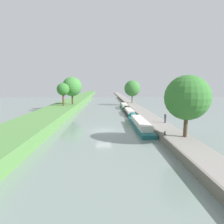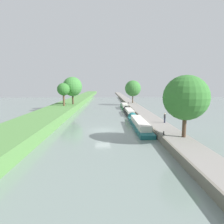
# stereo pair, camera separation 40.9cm
# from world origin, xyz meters

# --- Properties ---
(ground_plane) EXTENTS (160.00, 160.00, 0.00)m
(ground_plane) POSITION_xyz_m (0.00, 0.00, 0.00)
(ground_plane) COLOR slate
(left_grassy_bank) EXTENTS (7.25, 260.00, 1.72)m
(left_grassy_bank) POSITION_xyz_m (-11.37, 0.00, 0.86)
(left_grassy_bank) COLOR #518442
(left_grassy_bank) RESTS_ON ground_plane
(right_towpath) EXTENTS (3.39, 260.00, 0.92)m
(right_towpath) POSITION_xyz_m (9.44, 0.00, 0.46)
(right_towpath) COLOR gray
(right_towpath) RESTS_ON ground_plane
(stone_quay) EXTENTS (0.25, 260.00, 0.97)m
(stone_quay) POSITION_xyz_m (7.62, 0.00, 0.48)
(stone_quay) COLOR #6B665B
(stone_quay) RESTS_ON ground_plane
(narrowboat_teal) EXTENTS (2.14, 16.56, 2.22)m
(narrowboat_teal) POSITION_xyz_m (6.25, 2.68, 0.60)
(narrowboat_teal) COLOR #195B60
(narrowboat_teal) RESTS_ON ground_plane
(narrowboat_black) EXTENTS (1.95, 12.67, 1.87)m
(narrowboat_black) POSITION_xyz_m (6.31, 18.23, 0.51)
(narrowboat_black) COLOR black
(narrowboat_black) RESTS_ON ground_plane
(narrowboat_green) EXTENTS (1.93, 10.93, 2.12)m
(narrowboat_green) POSITION_xyz_m (6.23, 29.85, 0.60)
(narrowboat_green) COLOR #1E6033
(narrowboat_green) RESTS_ON ground_plane
(tree_rightbank_near) EXTENTS (5.47, 5.47, 7.63)m
(tree_rightbank_near) POSITION_xyz_m (10.24, -7.53, 5.79)
(tree_rightbank_near) COLOR #4C3828
(tree_rightbank_near) RESTS_ON right_towpath
(tree_rightbank_midnear) EXTENTS (5.54, 5.54, 7.87)m
(tree_rightbank_midnear) POSITION_xyz_m (9.81, 36.99, 6.01)
(tree_rightbank_midnear) COLOR #4C3828
(tree_rightbank_midnear) RESTS_ON right_towpath
(tree_leftbank_downstream) EXTENTS (3.32, 3.32, 6.07)m
(tree_leftbank_downstream) POSITION_xyz_m (-10.85, 21.20, 6.06)
(tree_leftbank_downstream) COLOR brown
(tree_leftbank_downstream) RESTS_ON left_grassy_bank
(tree_leftbank_upstream) EXTENTS (5.48, 5.48, 7.80)m
(tree_leftbank_upstream) POSITION_xyz_m (-9.10, 24.96, 6.76)
(tree_leftbank_upstream) COLOR #4C3828
(tree_leftbank_upstream) RESTS_ON left_grassy_bank
(person_walking) EXTENTS (0.34, 0.34, 1.66)m
(person_walking) POSITION_xyz_m (10.50, 1.36, 1.79)
(person_walking) COLOR #282D42
(person_walking) RESTS_ON right_towpath
(mooring_bollard_near) EXTENTS (0.16, 0.16, 0.45)m
(mooring_bollard_near) POSITION_xyz_m (8.04, -6.41, 1.14)
(mooring_bollard_near) COLOR black
(mooring_bollard_near) RESTS_ON right_towpath
(mooring_bollard_far) EXTENTS (0.16, 0.16, 0.45)m
(mooring_bollard_far) POSITION_xyz_m (8.04, 34.56, 1.14)
(mooring_bollard_far) COLOR black
(mooring_bollard_far) RESTS_ON right_towpath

